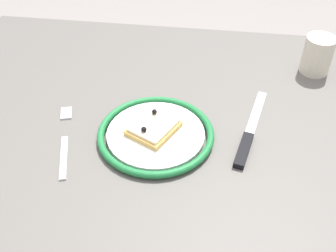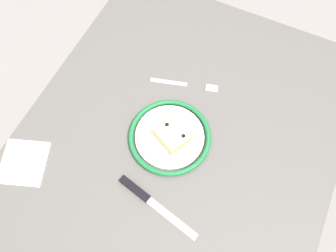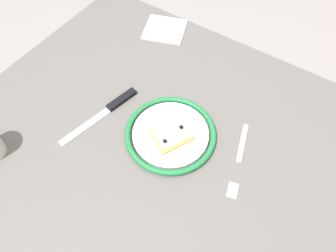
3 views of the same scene
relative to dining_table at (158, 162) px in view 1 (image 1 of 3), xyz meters
name	(u,v)px [view 1 (image 1 of 3)]	position (x,y,z in m)	size (l,w,h in m)	color
dining_table	(158,162)	(0.00, 0.00, 0.00)	(1.04, 0.84, 0.76)	#5B5651
plate	(157,134)	(0.00, -0.02, 0.10)	(0.23, 0.23, 0.02)	white
pizza_slice_near	(153,127)	(-0.01, -0.02, 0.11)	(0.11, 0.11, 0.03)	tan
knife	(247,139)	(0.18, -0.01, 0.10)	(0.07, 0.24, 0.01)	silver
fork	(65,140)	(-0.17, -0.05, 0.09)	(0.07, 0.20, 0.00)	silver
cup	(317,55)	(0.33, 0.25, 0.14)	(0.07, 0.07, 0.09)	beige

